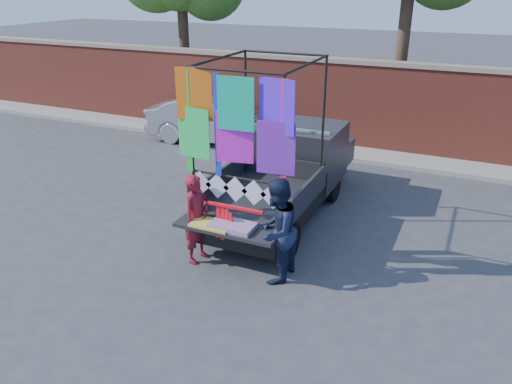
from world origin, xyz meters
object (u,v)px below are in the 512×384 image
at_px(sedan, 218,120).
at_px(man, 277,231).
at_px(woman, 197,219).
at_px(pickup_truck, 291,169).

xyz_separation_m(sedan, man, (4.57, -6.39, 0.18)).
height_order(woman, man, man).
bearing_deg(man, pickup_truck, -162.60).
relative_size(sedan, woman, 2.65).
xyz_separation_m(woman, man, (1.51, 0.01, 0.08)).
bearing_deg(pickup_truck, sedan, 136.93).
bearing_deg(sedan, man, -148.64).
distance_m(sedan, woman, 7.09).
xyz_separation_m(pickup_truck, man, (0.86, -2.92, 0.04)).
bearing_deg(pickup_truck, man, -73.54).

